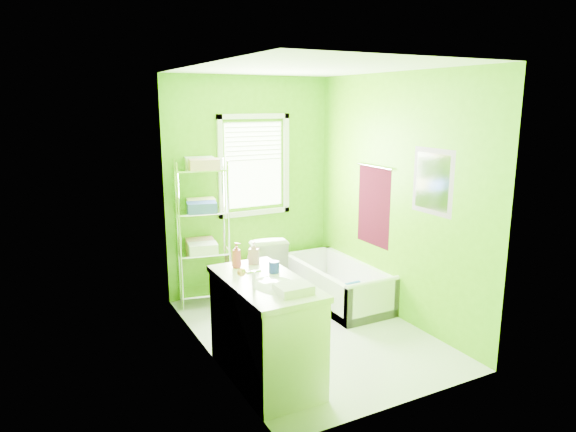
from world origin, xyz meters
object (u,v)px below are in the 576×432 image
toilet (263,265)px  vanity (266,327)px  wire_shelf_unit (204,217)px  bathtub (338,289)px

toilet → vanity: size_ratio=0.67×
vanity → wire_shelf_unit: bearing=87.3°
vanity → bathtub: bearing=38.1°
bathtub → toilet: 0.93m
bathtub → wire_shelf_unit: bearing=155.0°
toilet → wire_shelf_unit: size_ratio=0.46×
toilet → wire_shelf_unit: (-0.70, 0.07, 0.65)m
bathtub → vanity: bearing=-141.9°
toilet → vanity: bearing=76.7°
wire_shelf_unit → toilet: bearing=-5.8°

